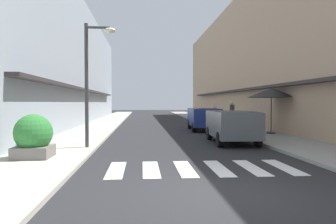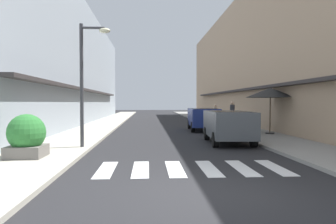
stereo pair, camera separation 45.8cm
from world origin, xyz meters
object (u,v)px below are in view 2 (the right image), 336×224
object	(u,v)px
pedestrian_walking_far	(215,114)
parked_car_near	(228,123)
planter_corner	(27,137)
parked_car_mid	(203,117)
planter_midblock	(244,123)
street_lamp	(87,71)
pedestrian_walking_near	(232,113)
cafe_umbrella	(270,93)

from	to	relation	value
pedestrian_walking_far	parked_car_near	bearing A→B (deg)	119.04
planter_corner	pedestrian_walking_far	xyz separation A→B (m)	(9.39, 15.61, 0.15)
parked_car_mid	planter_midblock	distance (m)	3.44
street_lamp	pedestrian_walking_far	xyz separation A→B (m)	(7.92, 13.37, -2.15)
pedestrian_walking_far	planter_corner	bearing A→B (deg)	97.29
street_lamp	parked_car_near	bearing A→B (deg)	14.36
planter_corner	pedestrian_walking_near	xyz separation A→B (m)	(9.79, 11.75, 0.30)
parked_car_near	planter_midblock	size ratio (longest dim) A/B	3.23
pedestrian_walking_near	pedestrian_walking_far	bearing A→B (deg)	79.62
street_lamp	planter_midblock	distance (m)	9.65
parked_car_near	cafe_umbrella	world-z (taller)	cafe_umbrella
parked_car_near	parked_car_mid	size ratio (longest dim) A/B	0.99
cafe_umbrella	planter_corner	distance (m)	12.71
street_lamp	cafe_umbrella	world-z (taller)	street_lamp
cafe_umbrella	pedestrian_walking_far	world-z (taller)	cafe_umbrella
cafe_umbrella	pedestrian_walking_near	bearing A→B (deg)	99.20
pedestrian_walking_far	parked_car_mid	bearing A→B (deg)	108.32
parked_car_mid	pedestrian_walking_near	xyz separation A→B (m)	(2.33, 1.45, 0.15)
planter_corner	pedestrian_walking_near	world-z (taller)	pedestrian_walking_near
street_lamp	pedestrian_walking_far	bearing A→B (deg)	59.38
planter_corner	planter_midblock	size ratio (longest dim) A/B	1.11
planter_midblock	parked_car_near	bearing A→B (deg)	-116.78
planter_midblock	planter_corner	bearing A→B (deg)	-141.48
parked_car_mid	pedestrian_walking_far	world-z (taller)	pedestrian_walking_far
cafe_umbrella	pedestrian_walking_near	size ratio (longest dim) A/B	1.49
street_lamp	pedestrian_walking_far	size ratio (longest dim) A/B	3.09
parked_car_mid	parked_car_near	bearing A→B (deg)	-90.00
planter_midblock	cafe_umbrella	bearing A→B (deg)	-22.97
parked_car_near	pedestrian_walking_near	bearing A→B (deg)	73.69
parked_car_near	planter_corner	xyz separation A→B (m)	(-7.46, -3.77, -0.14)
parked_car_mid	street_lamp	world-z (taller)	street_lamp
cafe_umbrella	pedestrian_walking_far	bearing A→B (deg)	97.75
pedestrian_walking_far	planter_midblock	bearing A→B (deg)	127.57
planter_midblock	street_lamp	bearing A→B (deg)	-146.59
cafe_umbrella	street_lamp	bearing A→B (deg)	-153.22
street_lamp	planter_corner	distance (m)	3.53
parked_car_mid	planter_midblock	bearing A→B (deg)	-57.85
parked_car_mid	planter_corner	size ratio (longest dim) A/B	2.92
cafe_umbrella	planter_corner	bearing A→B (deg)	-147.14
parked_car_near	street_lamp	distance (m)	6.54
street_lamp	cafe_umbrella	bearing A→B (deg)	26.78
parked_car_mid	pedestrian_walking_near	world-z (taller)	pedestrian_walking_near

